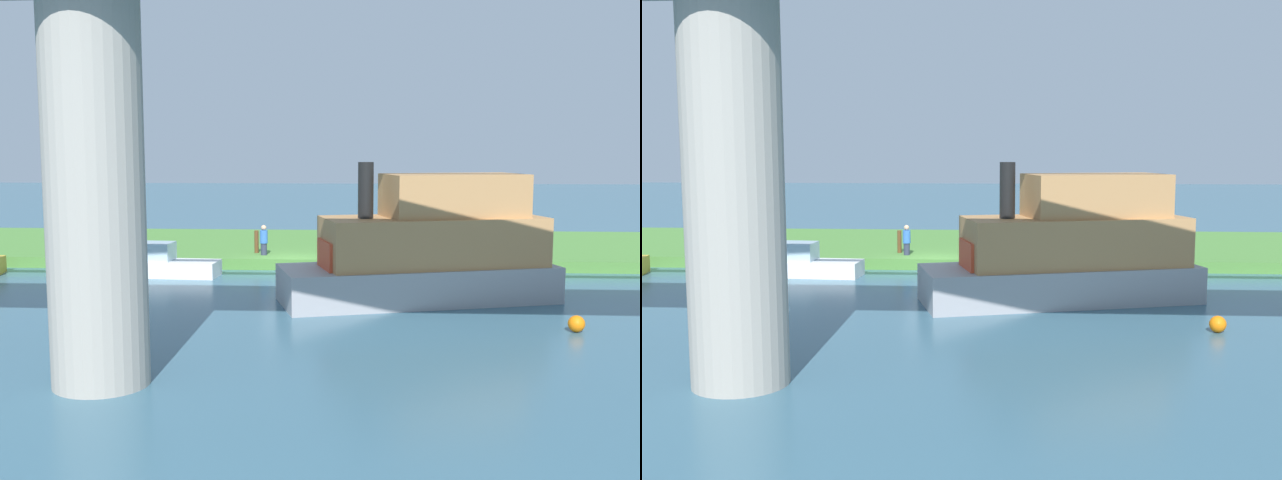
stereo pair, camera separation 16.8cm
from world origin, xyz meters
TOP-DOWN VIEW (x-y plane):
  - ground_plane at (0.00, 0.00)m, footprint 160.00×160.00m
  - grassy_bank at (0.00, -6.00)m, footprint 80.00×12.00m
  - bridge_pylon at (2.77, 16.30)m, footprint 2.23×2.23m
  - person_on_bank at (1.38, -1.30)m, footprint 0.51×0.51m
  - mooring_post at (1.82, -2.00)m, footprint 0.20×0.20m
  - skiff_small at (-5.50, 6.32)m, footprint 10.19×5.77m
  - motorboat_red at (5.21, 1.75)m, footprint 4.41×1.84m
  - marker_buoy at (-9.58, 10.62)m, footprint 0.50×0.50m

SIDE VIEW (x-z plane):
  - ground_plane at x=0.00m, z-range 0.00..0.00m
  - grassy_bank at x=0.00m, z-range 0.00..0.50m
  - marker_buoy at x=-9.58m, z-range 0.00..0.50m
  - motorboat_red at x=5.21m, z-range -0.21..1.23m
  - mooring_post at x=1.82m, z-range 0.50..1.55m
  - person_on_bank at x=1.38m, z-range 0.51..1.90m
  - skiff_small at x=-5.50m, z-range -0.64..4.31m
  - bridge_pylon at x=2.77m, z-range 0.00..9.03m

